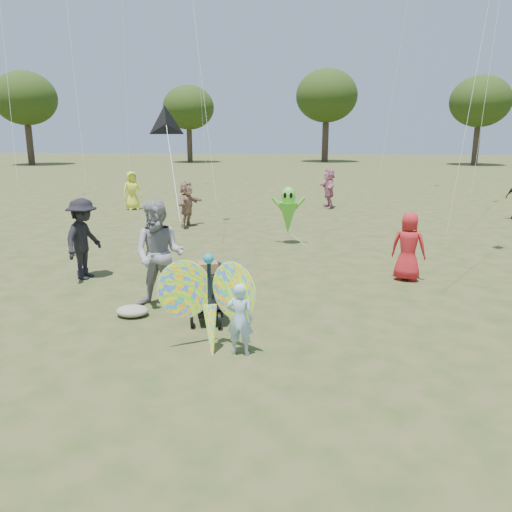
# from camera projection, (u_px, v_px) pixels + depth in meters

# --- Properties ---
(ground) EXTENTS (160.00, 160.00, 0.00)m
(ground) POSITION_uv_depth(u_px,v_px,m) (258.00, 346.00, 7.85)
(ground) COLOR #51592B
(ground) RESTS_ON ground
(child_girl) EXTENTS (0.43, 0.30, 1.12)m
(child_girl) POSITION_uv_depth(u_px,v_px,m) (240.00, 319.00, 7.47)
(child_girl) COLOR #9FC6E1
(child_girl) RESTS_ON ground
(adult_man) EXTENTS (1.04, 0.83, 2.06)m
(adult_man) POSITION_uv_depth(u_px,v_px,m) (159.00, 255.00, 9.44)
(adult_man) COLOR gray
(adult_man) RESTS_ON ground
(grey_bag) EXTENTS (0.60, 0.49, 0.19)m
(grey_bag) POSITION_uv_depth(u_px,v_px,m) (132.00, 311.00, 9.16)
(grey_bag) COLOR gray
(grey_bag) RESTS_ON ground
(crowd_a) EXTENTS (0.88, 0.72, 1.56)m
(crowd_a) POSITION_uv_depth(u_px,v_px,m) (408.00, 247.00, 11.28)
(crowd_a) COLOR red
(crowd_a) RESTS_ON ground
(crowd_b) EXTENTS (0.83, 1.28, 1.86)m
(crowd_b) POSITION_uv_depth(u_px,v_px,m) (84.00, 239.00, 11.38)
(crowd_b) COLOR black
(crowd_b) RESTS_ON ground
(crowd_d) EXTENTS (0.83, 1.60, 1.64)m
(crowd_d) POSITION_uv_depth(u_px,v_px,m) (187.00, 204.00, 17.88)
(crowd_d) COLOR #9C7560
(crowd_d) RESTS_ON ground
(crowd_g) EXTENTS (0.98, 0.91, 1.68)m
(crowd_g) POSITION_uv_depth(u_px,v_px,m) (132.00, 191.00, 22.00)
(crowd_g) COLOR yellow
(crowd_g) RESTS_ON ground
(crowd_j) EXTENTS (0.83, 1.71, 1.77)m
(crowd_j) POSITION_uv_depth(u_px,v_px,m) (329.00, 188.00, 22.60)
(crowd_j) COLOR #C36F89
(crowd_j) RESTS_ON ground
(jogging_stroller) EXTENTS (0.69, 1.12, 1.09)m
(jogging_stroller) POSITION_uv_depth(u_px,v_px,m) (209.00, 287.00, 8.86)
(jogging_stroller) COLOR black
(jogging_stroller) RESTS_ON ground
(butterfly_kite) EXTENTS (1.74, 0.75, 1.73)m
(butterfly_kite) POSITION_uv_depth(u_px,v_px,m) (210.00, 303.00, 7.56)
(butterfly_kite) COLOR #FF2863
(butterfly_kite) RESTS_ON ground
(delta_kite_rig) EXTENTS (1.10, 1.85, 2.21)m
(delta_kite_rig) POSITION_uv_depth(u_px,v_px,m) (166.00, 125.00, 10.45)
(delta_kite_rig) COLOR black
(delta_kite_rig) RESTS_ON ground
(alien_kite) EXTENTS (1.12, 0.69, 1.74)m
(alien_kite) POSITION_uv_depth(u_px,v_px,m) (288.00, 212.00, 15.00)
(alien_kite) COLOR #59CD30
(alien_kite) RESTS_ON ground
(tree_line) EXTENTS (91.78, 33.60, 10.79)m
(tree_line) POSITION_uv_depth(u_px,v_px,m) (346.00, 97.00, 49.23)
(tree_line) COLOR #3A2D21
(tree_line) RESTS_ON ground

